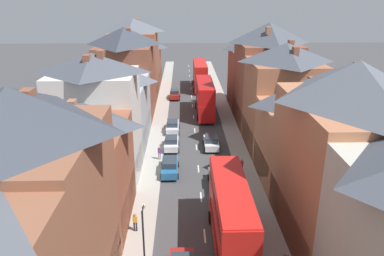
{
  "coord_description": "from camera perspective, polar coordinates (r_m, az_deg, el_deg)",
  "views": [
    {
      "loc": [
        -1.66,
        -13.0,
        18.35
      ],
      "look_at": [
        -0.52,
        31.37,
        2.08
      ],
      "focal_mm": 35.0,
      "sensor_mm": 36.0,
      "label": 1
    }
  ],
  "objects": [
    {
      "name": "pedestrian_far_left",
      "position": [
        43.0,
        -4.99,
        -3.7
      ],
      "size": [
        0.36,
        0.22,
        1.61
      ],
      "color": "gray",
      "rests_on": "pavement_left"
    },
    {
      "name": "car_parked_left_a",
      "position": [
        37.64,
        4.01,
        -7.63
      ],
      "size": [
        1.9,
        3.95,
        1.7
      ],
      "color": "gray",
      "rests_on": "ground"
    },
    {
      "name": "pedestrian_mid_right",
      "position": [
        40.08,
        7.55,
        -5.66
      ],
      "size": [
        0.36,
        0.22,
        1.61
      ],
      "color": "#23232D",
      "rests_on": "pavement_right"
    },
    {
      "name": "double_decker_bus_far_approaching",
      "position": [
        28.4,
        5.91,
        -13.16
      ],
      "size": [
        2.74,
        10.8,
        5.3
      ],
      "color": "red",
      "rests_on": "ground"
    },
    {
      "name": "car_mid_black",
      "position": [
        51.58,
        -2.99,
        0.26
      ],
      "size": [
        1.9,
        4.32,
        1.68
      ],
      "color": "silver",
      "rests_on": "ground"
    },
    {
      "name": "pedestrian_mid_left",
      "position": [
        31.17,
        -8.67,
        -13.88
      ],
      "size": [
        0.36,
        0.22,
        1.61
      ],
      "color": "#23232D",
      "rests_on": "pavement_left"
    },
    {
      "name": "car_near_blue",
      "position": [
        40.1,
        -3.4,
        -5.8
      ],
      "size": [
        1.9,
        4.55,
        1.67
      ],
      "color": "#236093",
      "rests_on": "ground"
    },
    {
      "name": "street_lamp",
      "position": [
        25.38,
        -7.34,
        -16.61
      ],
      "size": [
        0.2,
        1.12,
        5.5
      ],
      "color": "black",
      "rests_on": "ground"
    },
    {
      "name": "double_decker_bus_lead",
      "position": [
        58.37,
        1.97,
        4.68
      ],
      "size": [
        2.74,
        10.8,
        5.3
      ],
      "color": "red",
      "rests_on": "ground"
    },
    {
      "name": "pavement_left",
      "position": [
        54.29,
        -5.02,
        0.37
      ],
      "size": [
        2.2,
        104.0,
        0.14
      ],
      "primitive_type": "cube",
      "color": "#A8A399",
      "rests_on": "ground"
    },
    {
      "name": "car_near_silver",
      "position": [
        67.81,
        -2.65,
        5.16
      ],
      "size": [
        1.9,
        3.85,
        1.71
      ],
      "color": "maroon",
      "rests_on": "ground"
    },
    {
      "name": "centre_line_dashes",
      "position": [
        52.35,
        0.44,
        -0.38
      ],
      "size": [
        0.14,
        97.8,
        0.01
      ],
      "color": "silver",
      "rests_on": "ground"
    },
    {
      "name": "pavement_right",
      "position": [
        54.6,
        5.72,
        0.46
      ],
      "size": [
        2.2,
        104.0,
        0.14
      ],
      "primitive_type": "cube",
      "color": "#A8A399",
      "rests_on": "ground"
    },
    {
      "name": "car_mid_white",
      "position": [
        46.01,
        -3.16,
        -2.29
      ],
      "size": [
        1.9,
        3.82,
        1.65
      ],
      "color": "silver",
      "rests_on": "ground"
    },
    {
      "name": "car_parked_right_a",
      "position": [
        46.26,
        2.93,
        -2.14
      ],
      "size": [
        1.9,
        4.03,
        1.67
      ],
      "color": "silver",
      "rests_on": "ground"
    },
    {
      "name": "terrace_row_left",
      "position": [
        43.24,
        -12.81,
        3.45
      ],
      "size": [
        8.0,
        80.0,
        14.06
      ],
      "color": "brown",
      "rests_on": "ground"
    },
    {
      "name": "double_decker_bus_mid_street",
      "position": [
        74.49,
        1.22,
        8.09
      ],
      "size": [
        2.74,
        10.8,
        5.3
      ],
      "color": "red",
      "rests_on": "ground"
    },
    {
      "name": "terrace_row_right",
      "position": [
        36.49,
        17.56,
        0.13
      ],
      "size": [
        8.0,
        64.35,
        14.42
      ],
      "color": "#B2704C",
      "rests_on": "ground"
    }
  ]
}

